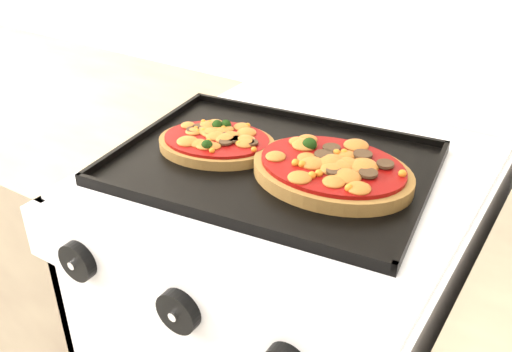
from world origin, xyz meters
The scene contains 6 objects.
control_panel centered at (-0.02, 1.39, 0.85)m, with size 0.60×0.02×0.09m, color white.
knob_left centered at (-0.19, 1.37, 0.85)m, with size 0.06×0.06×0.02m, color black.
knob_center centered at (0.00, 1.37, 0.85)m, with size 0.06×0.06×0.02m, color black.
baking_tray centered at (-0.05, 1.67, 0.92)m, with size 0.51×0.38×0.02m, color black.
pizza_left centered at (-0.16, 1.66, 0.93)m, with size 0.20×0.15×0.03m, color olive, non-canonical shape.
pizza_right centered at (0.06, 1.68, 0.94)m, with size 0.26×0.20×0.04m, color olive, non-canonical shape.
Camera 1 is at (0.38, 0.96, 1.38)m, focal length 40.00 mm.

